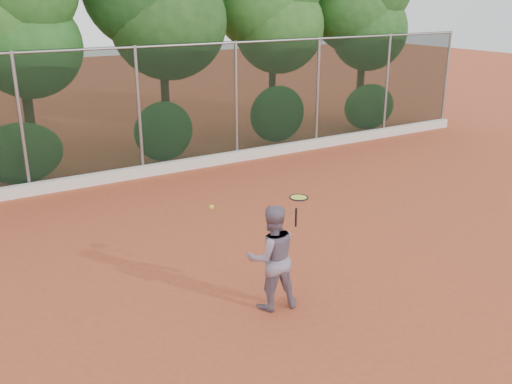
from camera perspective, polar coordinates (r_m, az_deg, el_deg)
ground at (r=10.33m, az=2.93°, el=-8.12°), size 80.00×80.00×0.00m
concrete_curb at (r=15.97m, az=-11.00°, el=2.08°), size 24.00×0.20×0.30m
tennis_player at (r=8.93m, az=1.58°, el=-6.54°), size 0.96×0.82×1.72m
chainlink_fence at (r=15.73m, az=-11.63°, el=8.20°), size 24.09×0.09×3.50m
foliage_backdrop at (r=17.19m, az=-16.42°, el=17.28°), size 23.70×3.63×7.55m
tennis_racket at (r=8.79m, az=4.27°, el=-0.79°), size 0.34×0.34×0.52m
tennis_ball_in_flight at (r=8.74m, az=-4.47°, el=-1.51°), size 0.07×0.07×0.07m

